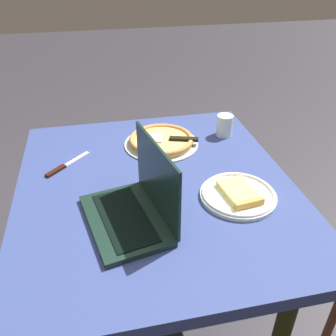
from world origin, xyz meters
TOP-DOWN VIEW (x-y plane):
  - ground_plane at (0.00, 0.00)m, footprint 12.00×12.00m
  - dining_table at (0.00, 0.00)m, footprint 1.09×0.97m
  - laptop at (0.17, -0.09)m, footprint 0.36×0.28m
  - pizza_plate at (0.14, 0.26)m, footprint 0.26×0.26m
  - pizza_tray at (-0.28, 0.08)m, footprint 0.31×0.31m
  - table_knife at (-0.18, -0.32)m, footprint 0.16×0.17m
  - drink_cup at (-0.31, 0.36)m, footprint 0.07×0.07m

SIDE VIEW (x-z plane):
  - ground_plane at x=0.00m, z-range 0.00..0.00m
  - dining_table at x=0.00m, z-range 0.27..0.97m
  - table_knife at x=-0.18m, z-range 0.70..0.71m
  - pizza_plate at x=0.14m, z-range 0.70..0.74m
  - pizza_tray at x=-0.28m, z-range 0.70..0.74m
  - drink_cup at x=-0.31m, z-range 0.70..0.80m
  - laptop at x=0.17m, z-range 0.63..0.88m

